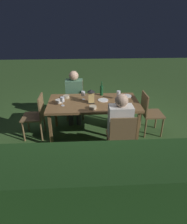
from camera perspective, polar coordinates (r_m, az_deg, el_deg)
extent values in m
plane|color=#385B28|center=(4.14, 0.00, -6.33)|extent=(16.00, 16.00, 0.00)
cube|color=brown|center=(3.81, 0.00, 2.64)|extent=(1.74, 0.92, 0.04)
cube|color=brown|center=(4.42, 10.13, 0.51)|extent=(0.05, 0.05, 0.68)
cube|color=brown|center=(4.35, -10.88, 0.01)|extent=(0.05, 0.05, 0.68)
cube|color=brown|center=(3.76, 12.67, -4.61)|extent=(0.05, 0.05, 0.68)
cube|color=brown|center=(3.67, -12.28, -5.32)|extent=(0.05, 0.05, 0.68)
cube|color=brown|center=(4.16, 16.63, -0.50)|extent=(0.40, 0.42, 0.03)
cube|color=brown|center=(4.01, 14.50, 2.31)|extent=(0.03, 0.40, 0.42)
cylinder|color=brown|center=(4.46, 17.60, -2.00)|extent=(0.03, 0.03, 0.42)
cylinder|color=brown|center=(4.17, 19.21, -4.31)|extent=(0.03, 0.03, 0.42)
cylinder|color=brown|center=(4.36, 13.41, -2.16)|extent=(0.03, 0.03, 0.42)
cylinder|color=brown|center=(4.06, 14.75, -4.55)|extent=(0.03, 0.03, 0.42)
cube|color=brown|center=(3.30, 7.64, -6.93)|extent=(0.42, 0.40, 0.03)
cube|color=brown|center=(3.02, 8.51, -5.26)|extent=(0.40, 0.03, 0.42)
cylinder|color=brown|center=(3.53, 4.03, -8.62)|extent=(0.03, 0.03, 0.42)
cylinder|color=brown|center=(3.59, 9.80, -8.34)|extent=(0.03, 0.03, 0.42)
cylinder|color=brown|center=(3.26, 4.75, -12.00)|extent=(0.03, 0.03, 0.42)
cylinder|color=brown|center=(3.33, 11.04, -11.61)|extent=(0.03, 0.03, 0.42)
cube|color=white|center=(3.21, 7.72, -2.37)|extent=(0.38, 0.24, 0.50)
sphere|color=#D1A889|center=(3.06, 8.10, 3.31)|extent=(0.21, 0.21, 0.21)
cylinder|color=white|center=(3.43, 5.60, -4.79)|extent=(0.13, 0.36, 0.13)
cylinder|color=white|center=(3.46, 8.55, -4.68)|extent=(0.13, 0.36, 0.13)
cylinder|color=#333338|center=(3.69, 5.08, -6.70)|extent=(0.11, 0.11, 0.45)
cylinder|color=#333338|center=(3.72, 7.84, -6.58)|extent=(0.11, 0.11, 0.45)
cube|color=brown|center=(4.63, -5.39, 3.30)|extent=(0.42, 0.40, 0.03)
cube|color=brown|center=(4.73, -5.44, 6.69)|extent=(0.40, 0.02, 0.42)
cylinder|color=brown|center=(4.57, -3.08, -0.07)|extent=(0.03, 0.03, 0.42)
cylinder|color=brown|center=(4.58, -7.59, -0.18)|extent=(0.03, 0.03, 0.42)
cylinder|color=brown|center=(4.87, -3.11, 1.68)|extent=(0.03, 0.03, 0.42)
cylinder|color=brown|center=(4.89, -7.33, 1.58)|extent=(0.03, 0.03, 0.42)
cube|color=#4C7A5B|center=(4.48, -5.56, 6.13)|extent=(0.38, 0.24, 0.50)
sphere|color=#D1A889|center=(4.38, -5.75, 10.38)|extent=(0.21, 0.21, 0.21)
cylinder|color=#4C7A5B|center=(4.43, -4.32, 2.67)|extent=(0.13, 0.36, 0.13)
cylinder|color=#4C7A5B|center=(4.44, -6.64, 2.61)|extent=(0.13, 0.36, 0.13)
cylinder|color=#333338|center=(4.39, -4.24, -1.01)|extent=(0.11, 0.11, 0.45)
cylinder|color=#333338|center=(4.40, -6.59, -1.07)|extent=(0.11, 0.11, 0.45)
cube|color=brown|center=(4.04, -17.11, -1.34)|extent=(0.40, 0.42, 0.03)
cube|color=brown|center=(3.91, -14.87, 1.65)|extent=(0.03, 0.40, 0.42)
cylinder|color=brown|center=(4.04, -19.58, -5.38)|extent=(0.03, 0.03, 0.42)
cylinder|color=brown|center=(4.34, -18.40, -2.93)|extent=(0.03, 0.03, 0.42)
cylinder|color=brown|center=(3.96, -14.84, -5.38)|extent=(0.03, 0.03, 0.42)
cylinder|color=brown|center=(4.26, -13.99, -2.87)|extent=(0.03, 0.03, 0.42)
cube|color=black|center=(3.76, -0.67, 2.82)|extent=(0.12, 0.12, 0.01)
cube|color=#F9D17A|center=(3.72, -0.68, 4.34)|extent=(0.11, 0.11, 0.20)
cone|color=black|center=(3.68, -0.69, 6.15)|extent=(0.15, 0.15, 0.05)
cylinder|color=#144723|center=(4.10, 2.33, 6.19)|extent=(0.07, 0.07, 0.20)
cylinder|color=#144723|center=(4.05, 2.37, 8.12)|extent=(0.03, 0.03, 0.09)
cylinder|color=silver|center=(3.96, 7.13, 3.76)|extent=(0.06, 0.06, 0.00)
cylinder|color=silver|center=(3.95, 7.17, 4.33)|extent=(0.01, 0.01, 0.08)
cylinder|color=silver|center=(3.92, 7.23, 5.45)|extent=(0.08, 0.08, 0.08)
cylinder|color=maroon|center=(3.93, 7.21, 5.12)|extent=(0.07, 0.07, 0.03)
cylinder|color=silver|center=(3.92, -2.97, 3.66)|extent=(0.06, 0.06, 0.00)
cylinder|color=silver|center=(3.90, -2.99, 4.23)|extent=(0.01, 0.01, 0.08)
cylinder|color=silver|center=(3.87, -3.02, 5.37)|extent=(0.08, 0.08, 0.08)
cylinder|color=maroon|center=(3.88, -3.01, 5.04)|extent=(0.07, 0.07, 0.03)
cylinder|color=silver|center=(3.68, -8.86, 1.85)|extent=(0.06, 0.06, 0.00)
cylinder|color=silver|center=(3.66, -8.90, 2.45)|extent=(0.01, 0.01, 0.08)
cylinder|color=silver|center=(3.63, -8.99, 3.64)|extent=(0.08, 0.08, 0.08)
cylinder|color=maroon|center=(3.64, -8.96, 3.29)|extent=(0.07, 0.07, 0.03)
cylinder|color=white|center=(4.13, 9.55, 4.60)|extent=(0.20, 0.20, 0.01)
cylinder|color=white|center=(3.86, 2.76, 3.43)|extent=(0.20, 0.20, 0.01)
cylinder|color=silver|center=(3.82, -9.96, 3.13)|extent=(0.13, 0.13, 0.06)
cylinder|color=#424C1E|center=(3.82, -9.97, 3.28)|extent=(0.11, 0.11, 0.02)
cylinder|color=#BCAD8E|center=(3.51, -0.20, 1.36)|extent=(0.13, 0.13, 0.05)
cylinder|color=tan|center=(3.50, -0.20, 1.52)|extent=(0.11, 0.11, 0.02)
cylinder|color=#BCAD8E|center=(4.02, -7.90, 4.40)|extent=(0.13, 0.13, 0.05)
cylinder|color=#477533|center=(4.01, -7.91, 4.54)|extent=(0.11, 0.11, 0.02)
cube|color=#1E4219|center=(2.22, 3.26, -23.98)|extent=(5.17, 0.62, 1.03)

